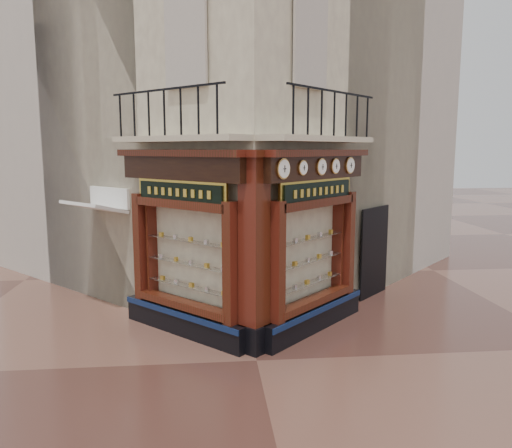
{
  "coord_description": "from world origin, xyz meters",
  "views": [
    {
      "loc": [
        -0.88,
        -8.96,
        3.99
      ],
      "look_at": [
        0.18,
        2.0,
        2.33
      ],
      "focal_mm": 35.0,
      "sensor_mm": 36.0,
      "label": 1
    }
  ],
  "objects": [
    {
      "name": "awning",
      "position": [
        -3.66,
        3.45,
        0.0
      ],
      "size": [
        1.78,
        1.78,
        0.31
      ],
      "primitive_type": null,
      "rotation": [
        0.25,
        0.0,
        2.36
      ],
      "color": "white",
      "rests_on": "ground"
    },
    {
      "name": "ground",
      "position": [
        0.0,
        0.0,
        0.0
      ],
      "size": [
        80.0,
        80.0,
        0.0
      ],
      "primitive_type": "plane",
      "color": "#4B2B23",
      "rests_on": "ground"
    },
    {
      "name": "clock_b",
      "position": [
        1.01,
        0.91,
        3.62
      ],
      "size": [
        0.25,
        0.25,
        0.31
      ],
      "rotation": [
        0.0,
        0.0,
        0.79
      ],
      "color": "#C48D41",
      "rests_on": "ground"
    },
    {
      "name": "clock_d",
      "position": [
        1.91,
        1.8,
        3.62
      ],
      "size": [
        0.27,
        0.27,
        0.34
      ],
      "rotation": [
        0.0,
        0.0,
        0.79
      ],
      "color": "#C48D41",
      "rests_on": "ground"
    },
    {
      "name": "shopfront_left",
      "position": [
        -1.41,
        1.57,
        1.98
      ],
      "size": [
        2.86,
        2.86,
        3.98
      ],
      "rotation": [
        0.0,
        0.0,
        2.36
      ],
      "color": "black",
      "rests_on": "ground"
    },
    {
      "name": "clock_e",
      "position": [
        2.37,
        2.26,
        3.62
      ],
      "size": [
        0.31,
        0.31,
        0.38
      ],
      "rotation": [
        0.0,
        0.0,
        0.79
      ],
      "color": "#C48D41",
      "rests_on": "ground"
    },
    {
      "name": "main_building",
      "position": [
        0.0,
        6.16,
        6.0
      ],
      "size": [
        11.31,
        11.31,
        12.0
      ],
      "primitive_type": "cube",
      "rotation": [
        0.0,
        0.0,
        0.79
      ],
      "color": "beige",
      "rests_on": "ground"
    },
    {
      "name": "signboard_left",
      "position": [
        -1.46,
        1.51,
        3.1
      ],
      "size": [
        1.92,
        1.92,
        0.51
      ],
      "rotation": [
        0.0,
        0.0,
        2.36
      ],
      "color": "gold",
      "rests_on": "ground"
    },
    {
      "name": "corner_pilaster",
      "position": [
        0.0,
        0.5,
        1.95
      ],
      "size": [
        0.85,
        0.85,
        3.98
      ],
      "rotation": [
        0.0,
        0.0,
        0.79
      ],
      "color": "black",
      "rests_on": "ground"
    },
    {
      "name": "shopfront_right",
      "position": [
        1.41,
        1.57,
        1.98
      ],
      "size": [
        2.86,
        2.86,
        3.98
      ],
      "rotation": [
        0.0,
        0.0,
        0.79
      ],
      "color": "black",
      "rests_on": "ground"
    },
    {
      "name": "balcony",
      "position": [
        0.0,
        1.49,
        4.22
      ],
      "size": [
        5.94,
        2.97,
        1.03
      ],
      "color": "beige",
      "rests_on": "ground"
    },
    {
      "name": "neighbour_right",
      "position": [
        2.47,
        8.63,
        5.5
      ],
      "size": [
        11.31,
        11.31,
        11.0
      ],
      "primitive_type": "cube",
      "rotation": [
        0.0,
        0.0,
        0.79
      ],
      "color": "#B4A99D",
      "rests_on": "ground"
    },
    {
      "name": "signboard_right",
      "position": [
        1.46,
        1.51,
        3.1
      ],
      "size": [
        1.95,
        1.95,
        0.52
      ],
      "rotation": [
        0.0,
        0.0,
        0.79
      ],
      "color": "gold",
      "rests_on": "ground"
    },
    {
      "name": "neighbour_left",
      "position": [
        -2.47,
        8.63,
        5.5
      ],
      "size": [
        11.31,
        11.31,
        11.0
      ],
      "primitive_type": "cube",
      "rotation": [
        0.0,
        0.0,
        0.79
      ],
      "color": "#B4A99D",
      "rests_on": "ground"
    },
    {
      "name": "clock_a",
      "position": [
        0.55,
        0.45,
        3.62
      ],
      "size": [
        0.32,
        0.32,
        0.4
      ],
      "rotation": [
        0.0,
        0.0,
        0.79
      ],
      "color": "#C48D41",
      "rests_on": "ground"
    },
    {
      "name": "clock_c",
      "position": [
        1.5,
        1.4,
        3.62
      ],
      "size": [
        0.29,
        0.29,
        0.36
      ],
      "rotation": [
        0.0,
        0.0,
        0.79
      ],
      "color": "#C48D41",
      "rests_on": "ground"
    }
  ]
}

